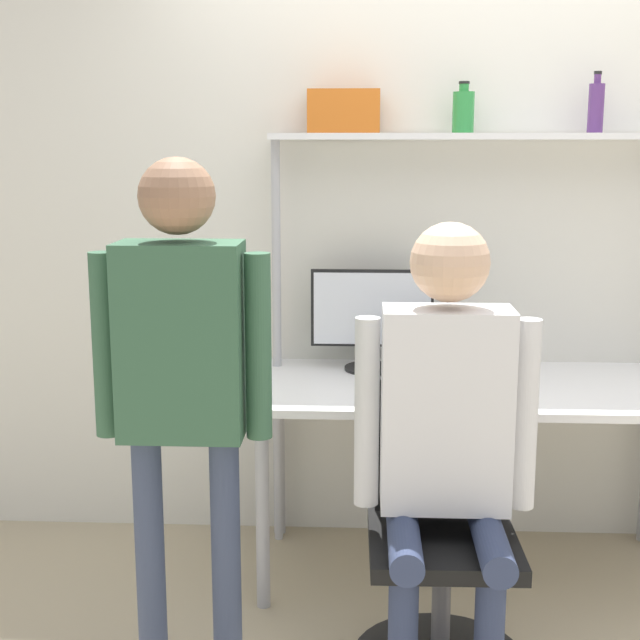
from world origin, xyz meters
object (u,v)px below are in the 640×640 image
object	(u,v)px
laptop	(436,376)
person_standing	(182,363)
monitor	(372,316)
bottle_purple	(596,107)
office_chair	(440,587)
cell_phone	(511,399)
bottle_green	(463,111)
storage_box	(344,112)
person_seated	(447,418)

from	to	relation	value
laptop	person_standing	world-z (taller)	person_standing
monitor	bottle_purple	distance (m)	1.19
monitor	office_chair	xyz separation A→B (m)	(0.22, -0.89, -0.71)
cell_phone	bottle_green	bearing A→B (deg)	107.84
cell_phone	storage_box	world-z (taller)	storage_box
office_chair	person_seated	size ratio (longest dim) A/B	0.64
person_seated	storage_box	world-z (taller)	storage_box
person_seated	person_standing	size ratio (longest dim) A/B	0.88
person_standing	bottle_green	bearing A→B (deg)	49.18
laptop	person_seated	size ratio (longest dim) A/B	0.24
cell_phone	office_chair	distance (m)	0.73
person_standing	storage_box	size ratio (longest dim) A/B	5.88
office_chair	person_seated	bearing A→B (deg)	-89.16
monitor	office_chair	distance (m)	1.16
laptop	office_chair	distance (m)	0.78
bottle_green	storage_box	xyz separation A→B (m)	(-0.47, 0.00, -0.00)
office_chair	monitor	bearing A→B (deg)	103.75
monitor	bottle_green	xyz separation A→B (m)	(0.35, 0.05, 0.81)
office_chair	bottle_green	size ratio (longest dim) A/B	4.72
bottle_green	bottle_purple	distance (m)	0.51
cell_phone	person_standing	bearing A→B (deg)	-151.04
bottle_purple	laptop	bearing A→B (deg)	-147.81
bottle_green	person_seated	bearing A→B (deg)	-97.37
laptop	person_standing	distance (m)	1.06
monitor	storage_box	size ratio (longest dim) A/B	1.77
bottle_green	person_standing	bearing A→B (deg)	-130.82
cell_phone	office_chair	world-z (taller)	office_chair
monitor	bottle_green	size ratio (longest dim) A/B	2.51
person_standing	bottle_purple	bearing A→B (deg)	36.63
storage_box	bottle_purple	bearing A→B (deg)	0.00
office_chair	cell_phone	bearing A→B (deg)	59.41
cell_phone	bottle_green	xyz separation A→B (m)	(-0.15, 0.47, 1.02)
person_seated	storage_box	size ratio (longest dim) A/B	5.20
person_standing	office_chair	bearing A→B (deg)	8.50
laptop	cell_phone	distance (m)	0.28
cell_phone	office_chair	xyz separation A→B (m)	(-0.28, -0.47, -0.49)
bottle_green	bottle_purple	size ratio (longest dim) A/B	0.84
person_seated	storage_box	bearing A→B (deg)	108.92
person_standing	storage_box	bearing A→B (deg)	67.01
laptop	office_chair	size ratio (longest dim) A/B	0.38
person_seated	cell_phone	bearing A→B (deg)	61.66
office_chair	bottle_green	world-z (taller)	bottle_green
office_chair	person_standing	world-z (taller)	person_standing
bottle_purple	person_seated	bearing A→B (deg)	-122.87
bottle_purple	storage_box	world-z (taller)	bottle_purple
monitor	person_standing	bearing A→B (deg)	-119.29
monitor	office_chair	world-z (taller)	monitor
monitor	storage_box	bearing A→B (deg)	158.39
cell_phone	laptop	bearing A→B (deg)	163.58
monitor	bottle_green	bearing A→B (deg)	7.70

